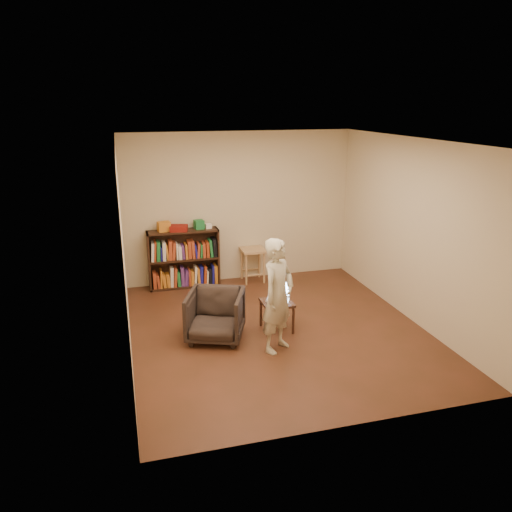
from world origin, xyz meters
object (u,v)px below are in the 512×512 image
object	(u,v)px
laptop	(278,295)
person	(278,296)
stool	(253,255)
side_table	(277,306)
bookshelf	(184,262)
armchair	(215,316)

from	to	relation	value
laptop	person	xyz separation A→B (m)	(-0.21, -0.62, 0.26)
stool	person	distance (m)	2.60
side_table	bookshelf	bearing A→B (deg)	116.06
stool	laptop	xyz separation A→B (m)	(-0.15, -1.93, -0.00)
laptop	person	bearing A→B (deg)	-82.75
armchair	laptop	bearing A→B (deg)	28.85
bookshelf	side_table	world-z (taller)	bookshelf
armchair	laptop	world-z (taller)	armchair
side_table	laptop	xyz separation A→B (m)	(0.05, 0.08, 0.13)
bookshelf	laptop	bearing A→B (deg)	-62.01
stool	side_table	xyz separation A→B (m)	(-0.19, -2.01, -0.13)
stool	person	world-z (taller)	person
armchair	stool	bearing A→B (deg)	83.93
side_table	laptop	distance (m)	0.16
side_table	laptop	bearing A→B (deg)	60.14
armchair	person	bearing A→B (deg)	-13.93
armchair	side_table	distance (m)	0.88
bookshelf	stool	xyz separation A→B (m)	(1.21, -0.06, 0.04)
laptop	bookshelf	bearing A→B (deg)	143.91
person	armchair	bearing A→B (deg)	105.39
laptop	stool	bearing A→B (deg)	111.59
bookshelf	laptop	world-z (taller)	bookshelf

